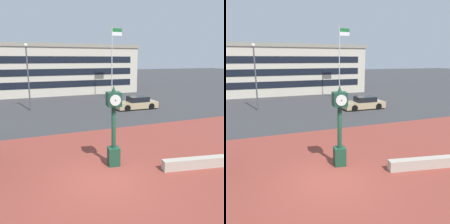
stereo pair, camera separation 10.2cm
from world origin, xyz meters
TOP-DOWN VIEW (x-y plane):
  - ground_plane at (0.00, 0.00)m, footprint 200.00×200.00m
  - plaza_brick_paving at (0.00, 1.54)m, footprint 44.00×11.08m
  - planter_wall at (4.36, -0.43)m, footprint 3.22×0.95m
  - street_clock at (0.89, 1.27)m, footprint 0.72×0.76m
  - car_street_near at (7.99, 12.89)m, footprint 4.35×1.97m
  - flagpole_primary at (8.12, 20.01)m, footprint 1.42×0.14m
  - civic_building at (1.76, 30.52)m, footprint 24.51×12.93m
  - street_lamp_post at (-2.35, 15.97)m, footprint 0.36×0.36m

SIDE VIEW (x-z plane):
  - ground_plane at x=0.00m, z-range 0.00..0.00m
  - plaza_brick_paving at x=0.00m, z-range 0.00..0.01m
  - planter_wall at x=4.36m, z-range 0.00..0.50m
  - car_street_near at x=7.99m, z-range -0.07..1.21m
  - street_clock at x=0.89m, z-range -0.01..3.87m
  - civic_building at x=1.76m, z-range 0.01..7.14m
  - street_lamp_post at x=-2.35m, z-range 0.74..7.26m
  - flagpole_primary at x=8.12m, z-range 0.68..9.76m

